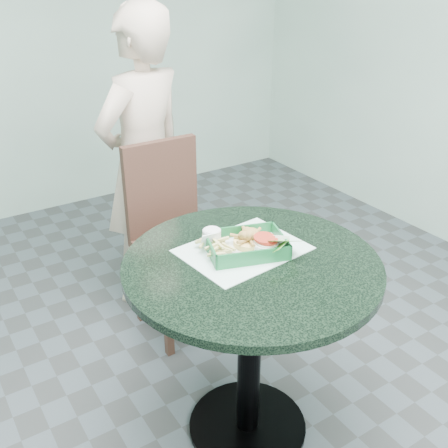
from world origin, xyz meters
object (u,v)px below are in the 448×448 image
dining_chair (171,226)px  diner_person (144,162)px  food_basket (246,253)px  crab_sandwich (247,241)px  cafe_table (251,308)px  sauce_ramekin (210,244)px

dining_chair → diner_person: (0.00, 0.28, 0.24)m
diner_person → food_basket: bearing=65.4°
crab_sandwich → dining_chair: bearing=84.7°
dining_chair → food_basket: bearing=-96.6°
dining_chair → food_basket: size_ratio=3.57×
cafe_table → dining_chair: (0.10, 0.79, -0.05)m
food_basket → dining_chair: bearing=83.4°
cafe_table → crab_sandwich: (0.03, 0.08, 0.22)m
food_basket → crab_sandwich: size_ratio=2.33×
dining_chair → diner_person: size_ratio=0.61×
dining_chair → crab_sandwich: bearing=-95.3°
crab_sandwich → sauce_ramekin: crab_sandwich is taller
cafe_table → food_basket: (0.02, 0.06, 0.19)m
diner_person → crab_sandwich: bearing=66.4°
cafe_table → food_basket: size_ratio=3.33×
diner_person → dining_chair: bearing=69.5°
cafe_table → sauce_ramekin: 0.27m
crab_sandwich → sauce_ramekin: bearing=159.1°
dining_chair → crab_sandwich: 0.77m
diner_person → crab_sandwich: diner_person is taller
diner_person → food_basket: 1.02m
dining_chair → diner_person: bearing=89.0°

